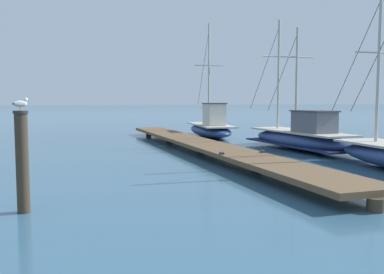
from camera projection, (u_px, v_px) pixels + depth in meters
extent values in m
cube|color=brown|center=(201.00, 144.00, 18.99)|extent=(2.05, 21.61, 0.16)
cylinder|color=#3D3023|center=(375.00, 205.00, 8.82)|extent=(0.36, 0.36, 0.29)
cylinder|color=#3D3023|center=(256.00, 167.00, 13.92)|extent=(0.36, 0.36, 0.29)
cylinder|color=#3D3023|center=(201.00, 149.00, 19.01)|extent=(0.36, 0.36, 0.29)
cylinder|color=#3D3023|center=(169.00, 139.00, 24.11)|extent=(0.36, 0.36, 0.29)
cylinder|color=#3D3023|center=(149.00, 132.00, 29.20)|extent=(0.36, 0.36, 0.29)
cube|color=#333338|center=(222.00, 153.00, 14.65)|extent=(0.12, 0.20, 0.08)
cube|color=#333338|center=(263.00, 152.00, 15.16)|extent=(0.12, 0.20, 0.08)
ellipsoid|color=navy|center=(210.00, 130.00, 27.07)|extent=(2.89, 7.09, 0.79)
cube|color=#B2AD9E|center=(210.00, 125.00, 27.04)|extent=(2.56, 6.38, 0.08)
cube|color=silver|center=(214.00, 115.00, 25.97)|extent=(1.24, 2.08, 1.32)
cube|color=#3D3D42|center=(214.00, 103.00, 25.91)|extent=(1.34, 2.25, 0.06)
cylinder|color=#B2ADA3|center=(209.00, 74.00, 27.09)|extent=(0.11, 0.11, 6.46)
cylinder|color=#B2ADA3|center=(209.00, 65.00, 27.04)|extent=(1.89, 0.28, 0.06)
cylinder|color=#333338|center=(203.00, 71.00, 28.77)|extent=(0.41, 3.34, 4.78)
ellipsoid|color=navy|center=(300.00, 140.00, 20.04)|extent=(2.36, 7.17, 0.88)
cube|color=#B2AD9E|center=(300.00, 132.00, 20.01)|extent=(2.08, 6.45, 0.08)
cube|color=#19234C|center=(299.00, 144.00, 20.06)|extent=(2.37, 7.03, 0.08)
cube|color=#565B66|center=(314.00, 122.00, 18.97)|extent=(1.25, 1.99, 0.94)
cube|color=#3D3D42|center=(314.00, 111.00, 18.93)|extent=(1.35, 2.15, 0.06)
cylinder|color=#B2ADA3|center=(296.00, 79.00, 20.12)|extent=(0.11, 0.11, 4.91)
cylinder|color=#B2ADA3|center=(297.00, 57.00, 20.03)|extent=(1.81, 0.15, 0.06)
cylinder|color=#333338|center=(281.00, 76.00, 21.33)|extent=(0.15, 2.55, 3.63)
cylinder|color=#B2ADA3|center=(278.00, 75.00, 21.57)|extent=(0.11, 0.11, 5.53)
cylinder|color=#B2ADA3|center=(279.00, 57.00, 21.50)|extent=(1.81, 0.15, 0.06)
cylinder|color=#333338|center=(264.00, 71.00, 22.94)|extent=(0.17, 2.87, 4.09)
cylinder|color=#333338|center=(379.00, 52.00, 15.17)|extent=(0.17, 3.05, 4.35)
cylinder|color=#B2ADA3|center=(379.00, 67.00, 15.21)|extent=(0.11, 0.11, 5.44)
cylinder|color=#B2ADA3|center=(379.00, 53.00, 15.16)|extent=(1.98, 0.16, 0.06)
cylinder|color=#333338|center=(353.00, 63.00, 16.59)|extent=(0.16, 2.83, 4.03)
cylinder|color=#3D3023|center=(22.00, 162.00, 8.66)|extent=(0.26, 0.26, 2.12)
cylinder|color=#28282D|center=(20.00, 112.00, 8.57)|extent=(0.30, 0.30, 0.06)
cylinder|color=gold|center=(20.00, 109.00, 8.58)|extent=(0.01, 0.01, 0.07)
cylinder|color=gold|center=(21.00, 109.00, 8.54)|extent=(0.01, 0.01, 0.07)
ellipsoid|color=white|center=(20.00, 104.00, 8.55)|extent=(0.30, 0.21, 0.13)
ellipsoid|color=silver|center=(18.00, 103.00, 8.59)|extent=(0.24, 0.11, 0.09)
ellipsoid|color=#383838|center=(13.00, 104.00, 8.52)|extent=(0.07, 0.05, 0.04)
ellipsoid|color=silver|center=(20.00, 103.00, 8.50)|extent=(0.24, 0.11, 0.09)
ellipsoid|color=#383838|center=(14.00, 104.00, 8.44)|extent=(0.07, 0.05, 0.04)
cone|color=white|center=(12.00, 104.00, 8.46)|extent=(0.10, 0.09, 0.07)
sphere|color=white|center=(26.00, 100.00, 8.62)|extent=(0.08, 0.08, 0.08)
cone|color=gold|center=(28.00, 100.00, 8.65)|extent=(0.05, 0.04, 0.02)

